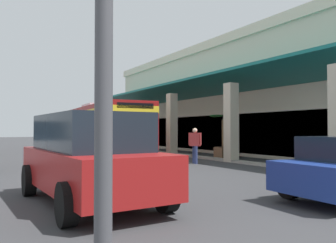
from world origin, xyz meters
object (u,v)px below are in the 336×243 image
Objects in this scene: transit_bus at (105,126)px; parked_suv_red at (89,157)px; pedestrian at (195,144)px; potted_palm at (223,146)px.

transit_bus is 2.33× the size of parked_suv_red.
potted_palm reaches higher than pedestrian.
potted_palm is at bearing 128.17° from parked_suv_red.
pedestrian is at bearing -60.74° from potted_palm.
transit_bus is at bearing -139.28° from potted_palm.
parked_suv_red is 1.95× the size of potted_palm.
parked_suv_red is at bearing -20.64° from transit_bus.
parked_suv_red is 9.43m from pedestrian.
pedestrian is 0.68× the size of potted_palm.
pedestrian is (-6.26, 7.06, -0.06)m from parked_suv_red.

